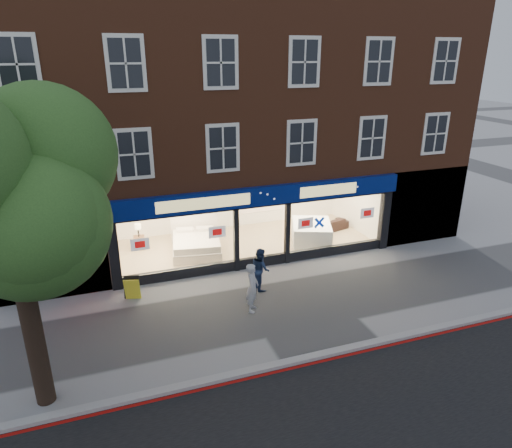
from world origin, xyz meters
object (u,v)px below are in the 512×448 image
sofa (329,225)px  pedestrian_grey (252,287)px  mattress_stack (311,232)px  a_board (132,288)px  display_bed (196,243)px  pedestrian_blue (260,269)px

sofa → pedestrian_grey: 7.79m
mattress_stack → a_board: 8.29m
a_board → display_bed: bearing=61.3°
sofa → a_board: 9.84m
a_board → pedestrian_blue: (4.38, -0.75, 0.36)m
a_board → pedestrian_grey: 4.18m
pedestrian_blue → display_bed: bearing=20.8°
a_board → sofa: bearing=35.2°
display_bed → sofa: bearing=12.7°
a_board → pedestrian_blue: size_ratio=0.53×
mattress_stack → a_board: bearing=-162.8°
pedestrian_grey → mattress_stack: bearing=-16.2°
a_board → pedestrian_grey: size_ratio=0.49×
sofa → pedestrian_grey: size_ratio=1.11×
pedestrian_grey → a_board: bearing=88.0°
pedestrian_grey → pedestrian_blue: bearing=-2.6°
sofa → a_board: bearing=5.4°
sofa → pedestrian_blue: pedestrian_blue is taller
pedestrian_grey → pedestrian_blue: pedestrian_grey is taller
mattress_stack → sofa: (1.35, 0.85, -0.14)m
mattress_stack → pedestrian_grey: (-4.29, -4.49, 0.32)m
display_bed → mattress_stack: bearing=3.9°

